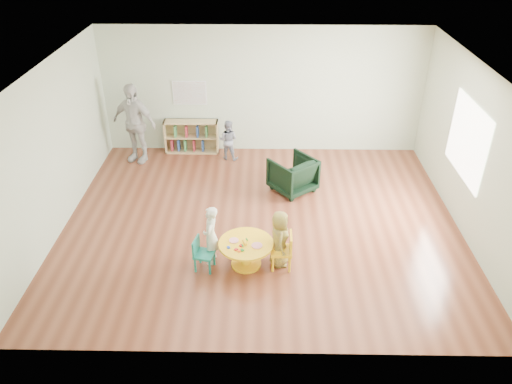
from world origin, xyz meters
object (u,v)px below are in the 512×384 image
at_px(activity_table, 246,250).
at_px(bookshelf, 191,136).
at_px(kid_chair_left, 202,253).
at_px(toddler, 228,140).
at_px(child_left, 211,235).
at_px(kid_chair_right, 284,250).
at_px(armchair, 293,175).
at_px(child_right, 280,239).
at_px(adult_caretaker, 134,123).

bearing_deg(activity_table, bookshelf, 108.78).
height_order(kid_chair_left, bookshelf, bookshelf).
distance_m(bookshelf, toddler, 0.94).
xyz_separation_m(child_left, toddler, (0.03, 3.63, -0.05)).
distance_m(kid_chair_right, armchair, 2.39).
bearing_deg(activity_table, kid_chair_left, -172.34).
xyz_separation_m(child_right, adult_caretaker, (-3.04, 3.58, 0.39)).
height_order(armchair, child_left, child_left).
distance_m(toddler, adult_caretaker, 2.04).
relative_size(bookshelf, child_left, 1.19).
bearing_deg(activity_table, child_left, 171.32).
bearing_deg(kid_chair_right, bookshelf, 26.48).
height_order(bookshelf, adult_caretaker, adult_caretaker).
relative_size(bookshelf, armchair, 1.54).
relative_size(kid_chair_left, armchair, 0.71).
distance_m(kid_chair_left, adult_caretaker, 4.18).
bearing_deg(kid_chair_right, toddler, 17.35).
bearing_deg(kid_chair_left, bookshelf, -158.29).
xyz_separation_m(kid_chair_right, bookshelf, (-1.98, 4.11, 0.04)).
bearing_deg(child_left, armchair, 153.48).
relative_size(activity_table, kid_chair_right, 1.41).
distance_m(child_left, child_right, 1.07).
bearing_deg(bookshelf, toddler, -22.66).
xyz_separation_m(kid_chair_right, child_left, (-1.15, 0.11, 0.18)).
bearing_deg(toddler, kid_chair_right, 120.01).
bearing_deg(bookshelf, activity_table, -71.22).
height_order(child_left, adult_caretaker, adult_caretaker).
xyz_separation_m(kid_chair_left, child_left, (0.13, 0.18, 0.21)).
relative_size(bookshelf, toddler, 1.33).
bearing_deg(armchair, activity_table, 31.71).
distance_m(kid_chair_left, armchair, 2.88).
bearing_deg(kid_chair_right, armchair, -5.02).
bearing_deg(kid_chair_right, adult_caretaker, 41.17).
distance_m(activity_table, kid_chair_right, 0.60).
relative_size(armchair, child_left, 0.77).
distance_m(kid_chair_left, kid_chair_right, 1.29).
distance_m(kid_chair_right, child_right, 0.19).
xyz_separation_m(kid_chair_right, adult_caretaker, (-3.12, 3.65, 0.55)).
bearing_deg(adult_caretaker, toddler, 23.12).
bearing_deg(adult_caretaker, kid_chair_left, -43.35).
distance_m(kid_chair_left, toddler, 3.82).
xyz_separation_m(activity_table, child_right, (0.52, 0.05, 0.18)).
height_order(kid_chair_right, toddler, toddler).
xyz_separation_m(activity_table, kid_chair_right, (0.60, -0.03, 0.03)).
distance_m(bookshelf, child_right, 4.46).
relative_size(kid_chair_left, child_left, 0.55).
bearing_deg(child_right, armchair, -9.59).
height_order(activity_table, toddler, toddler).
xyz_separation_m(bookshelf, child_right, (1.91, -4.03, 0.12)).
bearing_deg(toddler, activity_table, 111.35).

